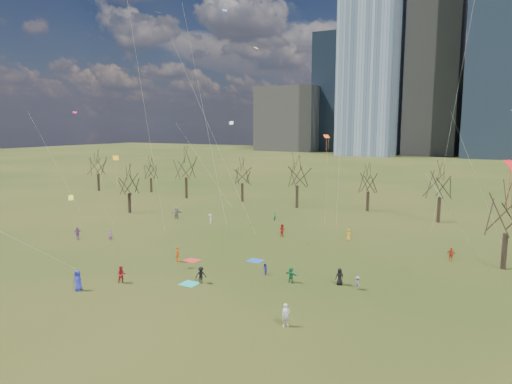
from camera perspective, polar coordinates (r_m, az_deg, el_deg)
The scene contains 24 objects.
ground at distance 45.30m, azimuth -7.47°, elevation -10.77°, with size 500.00×500.00×0.00m, color black.
downtown_skyline at distance 247.78m, azimuth 22.87°, elevation 13.38°, with size 212.50×78.00×118.00m.
bare_tree_row at distance 76.53m, azimuth 9.09°, elevation 1.77°, with size 113.04×29.80×9.50m.
blanket_teal at distance 44.17m, azimuth -8.30°, elevation -11.28°, with size 1.60×1.50×0.03m, color teal.
blanket_navy at distance 50.70m, azimuth -0.10°, elevation -8.57°, with size 1.60×1.50×0.03m, color #234CA6.
blanket_crimson at distance 51.24m, azimuth -8.05°, elevation -8.48°, with size 1.60×1.50×0.03m, color red.
person_0 at distance 44.75m, azimuth -21.38°, elevation -10.27°, with size 0.92×0.60×1.88m, color #292EB4.
person_1 at distance 34.98m, azimuth 3.75°, elevation -15.12°, with size 0.64×0.42×1.76m, color silver.
person_2 at distance 45.46m, azimuth -16.45°, elevation -9.88°, with size 0.81×0.63×1.66m, color #AA1823.
person_3 at distance 43.10m, azimuth 12.58°, elevation -11.03°, with size 0.82×0.47×1.27m, color slate.
person_4 at distance 50.79m, azimuth -9.78°, elevation -7.70°, with size 0.98×0.41×1.68m, color orange.
person_5 at distance 43.93m, azimuth 4.41°, elevation -10.29°, with size 1.42×0.45×1.53m, color #197443.
person_6 at distance 43.91m, azimuth 10.41°, elevation -10.36°, with size 0.78×0.51×1.60m, color black.
person_7 at distance 61.92m, azimuth -17.73°, elevation -5.18°, with size 0.51×0.34×1.40m, color #A754A8.
person_8 at distance 46.00m, azimuth 1.11°, elevation -9.63°, with size 0.57×0.44×1.17m, color #27249F.
person_9 at distance 69.35m, azimuth -5.74°, elevation -3.34°, with size 0.96×0.55×1.49m, color white.
person_10 at distance 54.70m, azimuth 23.18°, elevation -7.18°, with size 0.90×0.37×1.54m, color red.
person_11 at distance 73.52m, azimuth -9.92°, elevation -2.59°, with size 1.75×0.56×1.89m, color slate.
person_12 at distance 60.24m, azimuth 11.50°, elevation -5.27°, with size 0.74×0.48×1.52m, color orange.
person_13 at distance 70.71m, azimuth 2.36°, elevation -3.08°, with size 0.54×0.35×1.48m, color #197148.
person_14 at distance 61.28m, azimuth 3.28°, elevation -4.79°, with size 0.82×0.64×1.69m, color #B21E19.
person_15 at distance 43.93m, azimuth -6.90°, elevation -10.27°, with size 1.04×0.60×1.61m, color black.
person_16 at distance 63.87m, azimuth -21.42°, elevation -4.83°, with size 0.98×0.41×1.68m, color #8C4C99.
kites_airborne at distance 52.38m, azimuth 3.16°, elevation 7.02°, with size 59.44×43.42×32.00m.
Camera 1 is at (25.52, -34.36, 14.84)m, focal length 32.00 mm.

